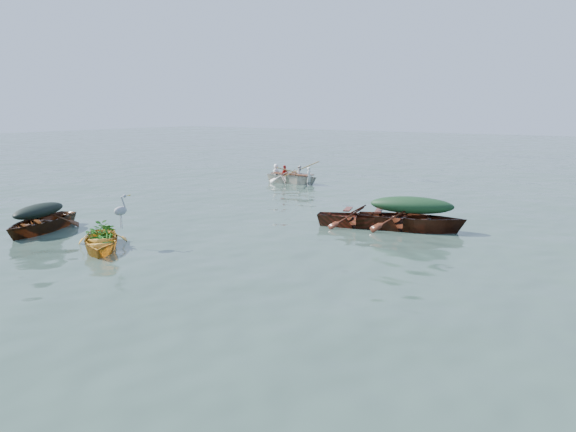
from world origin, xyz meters
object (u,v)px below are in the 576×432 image
object	(u,v)px
yellow_dinghy	(101,249)
rowed_boat	(292,183)
green_tarp_boat	(411,230)
heron	(121,216)
dark_covered_boat	(41,232)
open_wooden_boat	(363,227)

from	to	relation	value
yellow_dinghy	rowed_boat	xyz separation A→B (m)	(-3.40, 13.73, 0.00)
green_tarp_boat	heron	bearing A→B (deg)	123.39
dark_covered_boat	green_tarp_boat	distance (m)	11.32
heron	yellow_dinghy	bearing A→B (deg)	-174.81
rowed_boat	heron	size ratio (longest dim) A/B	4.34
yellow_dinghy	heron	world-z (taller)	heron
open_wooden_boat	yellow_dinghy	bearing A→B (deg)	126.64
green_tarp_boat	rowed_boat	bearing A→B (deg)	36.99
open_wooden_boat	heron	bearing A→B (deg)	126.77
heron	dark_covered_boat	bearing A→B (deg)	133.41
open_wooden_boat	heron	world-z (taller)	heron
dark_covered_boat	open_wooden_boat	xyz separation A→B (m)	(7.68, 6.30, 0.00)
dark_covered_boat	green_tarp_boat	size ratio (longest dim) A/B	0.83
green_tarp_boat	heron	xyz separation A→B (m)	(-5.46, -6.55, 0.87)
open_wooden_boat	rowed_boat	distance (m)	10.56
green_tarp_boat	heron	world-z (taller)	heron
dark_covered_boat	green_tarp_boat	world-z (taller)	green_tarp_boat
yellow_dinghy	rowed_boat	bearing A→B (deg)	54.45
dark_covered_boat	heron	world-z (taller)	heron
rowed_boat	yellow_dinghy	bearing A→B (deg)	-166.44
dark_covered_boat	rowed_boat	world-z (taller)	dark_covered_boat
dark_covered_boat	rowed_boat	distance (m)	13.46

